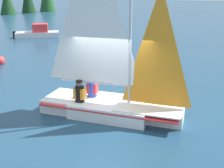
{
  "coord_description": "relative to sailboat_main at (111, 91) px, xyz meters",
  "views": [
    {
      "loc": [
        -7.27,
        -4.39,
        3.85
      ],
      "look_at": [
        0.0,
        0.0,
        1.05
      ],
      "focal_mm": 45.0,
      "sensor_mm": 36.0,
      "label": 1
    }
  ],
  "objects": [
    {
      "name": "sailboat_main",
      "position": [
        0.0,
        0.0,
        0.0
      ],
      "size": [
        2.57,
        4.76,
        5.92
      ],
      "rotation": [
        0.0,
        0.0,
        4.93
      ],
      "color": "white",
      "rests_on": "ground_plane"
    },
    {
      "name": "sailor_crew",
      "position": [
        -0.53,
        0.85,
        -0.18
      ],
      "size": [
        0.36,
        0.39,
        1.16
      ],
      "rotation": [
        0.0,
        0.0,
        4.93
      ],
      "color": "black",
      "rests_on": "ground_plane"
    },
    {
      "name": "buoy_marker",
      "position": [
        2.56,
        8.8,
        -0.61
      ],
      "size": [
        0.53,
        0.53,
        1.27
      ],
      "color": "red",
      "rests_on": "ground_plane"
    },
    {
      "name": "ground_plane",
      "position": [
        0.01,
        -0.04,
        -0.81
      ],
      "size": [
        260.0,
        260.0,
        0.0
      ],
      "primitive_type": "plane",
      "color": "navy"
    },
    {
      "name": "sailor_helm",
      "position": [
        0.08,
        0.78,
        -0.19
      ],
      "size": [
        0.36,
        0.39,
        1.16
      ],
      "rotation": [
        0.0,
        0.0,
        4.93
      ],
      "color": "black",
      "rests_on": "ground_plane"
    },
    {
      "name": "motorboat_distant",
      "position": [
        10.68,
        14.0,
        -0.4
      ],
      "size": [
        3.55,
        3.73,
        1.18
      ],
      "rotation": [
        0.0,
        0.0,
        5.44
      ],
      "color": "silver",
      "rests_on": "ground_plane"
    }
  ]
}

